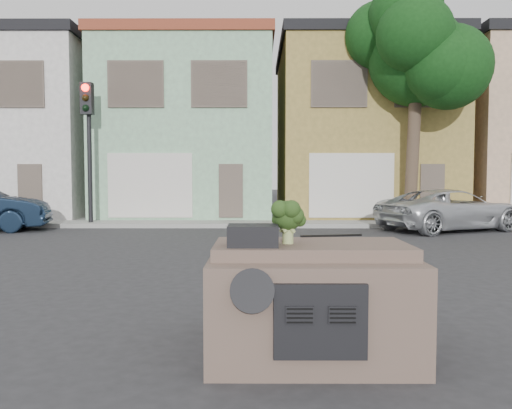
{
  "coord_description": "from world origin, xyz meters",
  "views": [
    {
      "loc": [
        -0.53,
        -8.1,
        1.78
      ],
      "look_at": [
        -0.56,
        0.5,
        1.3
      ],
      "focal_mm": 35.0,
      "sensor_mm": 36.0,
      "label": 1
    }
  ],
  "objects": [
    {
      "name": "townhouse_tan",
      "position": [
        4.0,
        14.5,
        3.77
      ],
      "size": [
        7.2,
        8.2,
        7.55
      ],
      "primitive_type": "cube",
      "color": "olive",
      "rests_on": "ground"
    },
    {
      "name": "broccoli",
      "position": [
        -0.24,
        -3.19,
        1.34
      ],
      "size": [
        0.46,
        0.46,
        0.44
      ],
      "primitive_type": "cube",
      "rotation": [
        0.0,
        0.0,
        5.06
      ],
      "color": "#203613",
      "rests_on": "car_dashboard"
    },
    {
      "name": "tree_near",
      "position": [
        5.0,
        9.8,
        4.25
      ],
      "size": [
        4.4,
        4.0,
        8.5
      ],
      "primitive_type": "cube",
      "color": "#113A12",
      "rests_on": "ground"
    },
    {
      "name": "traffic_signal",
      "position": [
        -6.5,
        9.5,
        2.55
      ],
      "size": [
        0.4,
        0.4,
        5.1
      ],
      "primitive_type": "cube",
      "color": "black",
      "rests_on": "ground"
    },
    {
      "name": "instrument_hump",
      "position": [
        -0.58,
        -3.35,
        1.22
      ],
      "size": [
        0.48,
        0.38,
        0.2
      ],
      "primitive_type": "cube",
      "color": "black",
      "rests_on": "car_dashboard"
    },
    {
      "name": "car_dashboard",
      "position": [
        0.0,
        -3.0,
        0.56
      ],
      "size": [
        2.0,
        1.8,
        1.12
      ],
      "primitive_type": "cube",
      "color": "brown",
      "rests_on": "ground"
    },
    {
      "name": "wiper_arm",
      "position": [
        0.28,
        -2.62,
        1.13
      ],
      "size": [
        0.69,
        0.15,
        0.02
      ],
      "primitive_type": "cube",
      "rotation": [
        0.0,
        0.0,
        0.17
      ],
      "color": "black",
      "rests_on": "car_dashboard"
    },
    {
      "name": "ground_plane",
      "position": [
        0.0,
        0.0,
        0.0
      ],
      "size": [
        120.0,
        120.0,
        0.0
      ],
      "primitive_type": "plane",
      "color": "#303033",
      "rests_on": "ground"
    },
    {
      "name": "townhouse_mint",
      "position": [
        -3.5,
        14.5,
        3.77
      ],
      "size": [
        7.2,
        8.2,
        7.55
      ],
      "primitive_type": "cube",
      "color": "#8CBB94",
      "rests_on": "ground"
    },
    {
      "name": "silver_pickup",
      "position": [
        5.81,
        8.29,
        0.0
      ],
      "size": [
        5.43,
        4.02,
        1.37
      ],
      "primitive_type": "imported",
      "rotation": [
        0.0,
        0.0,
        1.97
      ],
      "color": "silver",
      "rests_on": "ground"
    },
    {
      "name": "townhouse_white",
      "position": [
        -11.0,
        14.5,
        3.77
      ],
      "size": [
        7.2,
        8.2,
        7.55
      ],
      "primitive_type": "cube",
      "color": "silver",
      "rests_on": "ground"
    },
    {
      "name": "sidewalk",
      "position": [
        0.0,
        10.5,
        0.07
      ],
      "size": [
        40.0,
        3.0,
        0.15
      ],
      "primitive_type": "cube",
      "color": "gray",
      "rests_on": "ground"
    }
  ]
}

